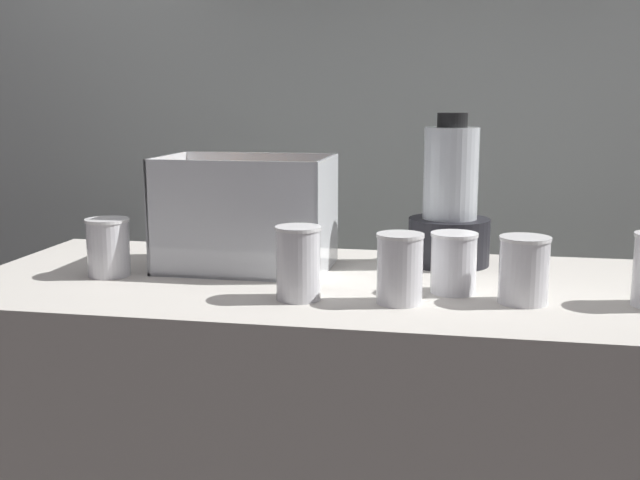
# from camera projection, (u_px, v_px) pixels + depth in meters

# --- Properties ---
(back_wall_unit) EXTENTS (2.60, 0.24, 2.50)m
(back_wall_unit) POSITION_uv_depth(u_px,v_px,m) (371.00, 92.00, 2.21)
(back_wall_unit) COLOR silver
(back_wall_unit) RESTS_ON ground_plane
(carrot_display_bin) EXTENTS (0.35, 0.23, 0.24)m
(carrot_display_bin) POSITION_uv_depth(u_px,v_px,m) (248.00, 232.00, 1.63)
(carrot_display_bin) COLOR white
(carrot_display_bin) RESTS_ON counter
(blender_pitcher) EXTENTS (0.17, 0.17, 0.32)m
(blender_pitcher) POSITION_uv_depth(u_px,v_px,m) (450.00, 208.00, 1.66)
(blender_pitcher) COLOR black
(blender_pitcher) RESTS_ON counter
(juice_cup_carrot_far_left) EXTENTS (0.09, 0.09, 0.12)m
(juice_cup_carrot_far_left) POSITION_uv_depth(u_px,v_px,m) (108.00, 250.00, 1.56)
(juice_cup_carrot_far_left) COLOR white
(juice_cup_carrot_far_left) RESTS_ON counter
(juice_cup_beet_left) EXTENTS (0.08, 0.08, 0.13)m
(juice_cup_beet_left) POSITION_uv_depth(u_px,v_px,m) (298.00, 267.00, 1.38)
(juice_cup_beet_left) COLOR white
(juice_cup_beet_left) RESTS_ON counter
(juice_cup_pomegranate_middle) EXTENTS (0.08, 0.08, 0.12)m
(juice_cup_pomegranate_middle) POSITION_uv_depth(u_px,v_px,m) (400.00, 272.00, 1.35)
(juice_cup_pomegranate_middle) COLOR white
(juice_cup_pomegranate_middle) RESTS_ON counter
(juice_cup_pomegranate_right) EXTENTS (0.09, 0.09, 0.11)m
(juice_cup_pomegranate_right) POSITION_uv_depth(u_px,v_px,m) (453.00, 267.00, 1.43)
(juice_cup_pomegranate_right) COLOR white
(juice_cup_pomegranate_right) RESTS_ON counter
(juice_cup_beet_far_right) EXTENTS (0.09, 0.09, 0.12)m
(juice_cup_beet_far_right) POSITION_uv_depth(u_px,v_px,m) (524.00, 275.00, 1.35)
(juice_cup_beet_far_right) COLOR white
(juice_cup_beet_far_right) RESTS_ON counter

